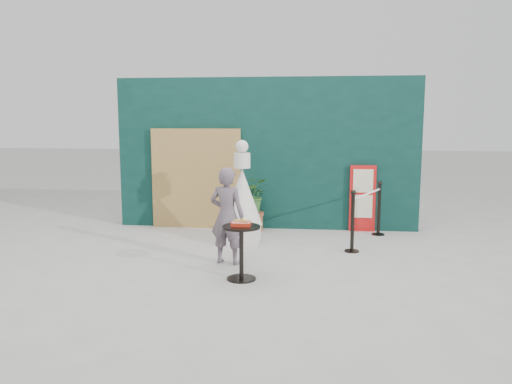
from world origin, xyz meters
TOP-DOWN VIEW (x-y plane):
  - ground at (0.00, 0.00)m, footprint 60.00×60.00m
  - back_wall at (0.00, 3.15)m, footprint 6.00×0.30m
  - bamboo_fence at (-1.40, 2.94)m, footprint 1.80×0.08m
  - woman at (-0.36, 0.47)m, footprint 0.60×0.47m
  - menu_board at (1.90, 2.95)m, footprint 0.50×0.07m
  - statue at (-0.31, 1.79)m, footprint 0.71×0.71m
  - cafe_table at (-0.04, -0.28)m, footprint 0.52×0.52m
  - food_basket at (-0.04, -0.28)m, footprint 0.26×0.19m
  - planter at (-0.22, 2.77)m, footprint 0.62×0.54m
  - stanchion_barrier at (1.88, 2.01)m, footprint 0.84×1.54m

SIDE VIEW (x-z plane):
  - ground at x=0.00m, z-range 0.00..0.00m
  - stanchion_barrier at x=1.88m, z-range -0.02..1.01m
  - cafe_table at x=-0.04m, z-range 0.12..0.87m
  - planter at x=-0.22m, z-range 0.08..1.14m
  - menu_board at x=1.90m, z-range 0.00..1.30m
  - woman at x=-0.36m, z-range 0.00..1.47m
  - statue at x=-0.31m, z-range -0.17..1.66m
  - food_basket at x=-0.04m, z-range 0.73..0.84m
  - bamboo_fence at x=-1.40m, z-range 0.00..2.00m
  - back_wall at x=0.00m, z-range 0.00..3.00m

